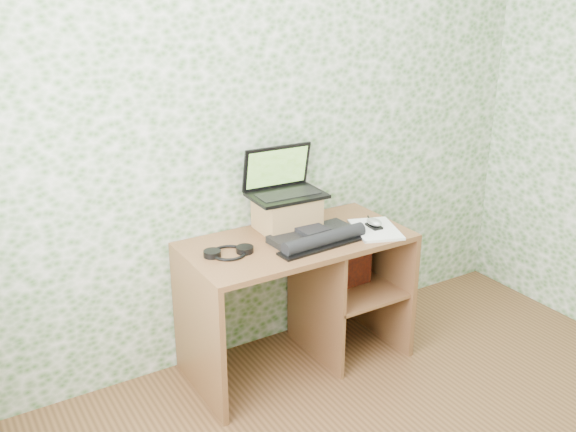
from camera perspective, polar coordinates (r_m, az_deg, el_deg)
wall_back at (r=3.46m, az=-1.88°, el=8.12°), size 3.50×0.00×3.50m
desk at (r=3.54m, az=1.61°, el=-5.64°), size 1.20×0.60×0.75m
riser at (r=3.46m, az=-0.10°, el=0.26°), size 0.32×0.27×0.19m
laptop at (r=3.45m, az=-0.46°, el=2.87°), size 0.40×0.29×0.26m
keyboard at (r=3.33m, az=2.62°, el=-1.86°), size 0.54×0.30×0.07m
headphones at (r=3.20m, az=-5.29°, el=-3.22°), size 0.25×0.22×0.03m
notepad at (r=3.50m, az=7.80°, el=-1.20°), size 0.32×0.37×0.01m
mouse at (r=3.51m, az=7.66°, el=-0.71°), size 0.08×0.11×0.04m
pen at (r=3.58m, az=7.35°, el=-0.46°), size 0.08×0.15×0.01m
red_box at (r=3.63m, az=5.41°, el=-3.82°), size 0.28×0.10×0.33m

